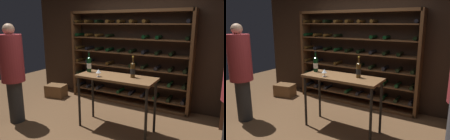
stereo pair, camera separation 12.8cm
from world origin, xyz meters
TOP-DOWN VIEW (x-y plane):
  - ground_plane at (0.00, 0.00)m, footprint 9.38×9.38m
  - back_wall at (0.00, 1.69)m, footprint 5.88×0.10m
  - wine_rack at (-0.21, 1.48)m, footprint 2.88×0.32m
  - tasting_table at (0.19, 0.24)m, footprint 1.36×0.53m
  - person_bystander_red_print at (-1.61, -0.41)m, footprint 0.41×0.42m
  - wine_crate at (-1.94, 0.99)m, footprint 0.54×0.43m
  - wine_bottle_red_label at (-0.40, 0.30)m, footprint 0.08×0.08m
  - wine_bottle_gold_foil at (0.47, 0.31)m, footprint 0.08×0.08m
  - wine_glass_stemmed_left at (-0.06, 0.08)m, footprint 0.09×0.09m

SIDE VIEW (x-z plane):
  - ground_plane at x=0.00m, z-range 0.00..0.00m
  - wine_crate at x=-1.94m, z-range 0.00..0.31m
  - tasting_table at x=0.19m, z-range 0.37..1.33m
  - person_bystander_red_print at x=-1.61m, z-range 0.10..1.95m
  - wine_rack at x=-0.21m, z-range -0.02..2.11m
  - wine_glass_stemmed_left at x=-0.06m, z-range 0.99..1.12m
  - wine_bottle_gold_foil at x=0.47m, z-range 0.92..1.28m
  - wine_bottle_red_label at x=-0.40m, z-range 0.92..1.30m
  - back_wall at x=0.00m, z-range 0.00..2.87m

